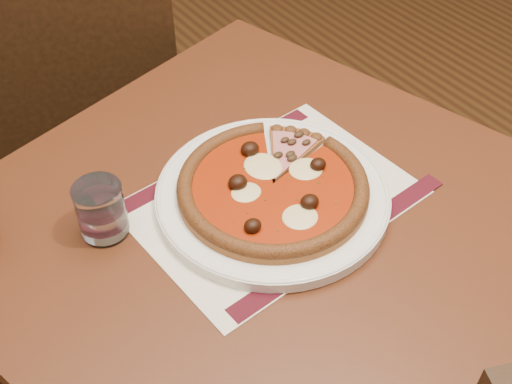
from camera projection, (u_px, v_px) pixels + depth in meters
table at (263, 259)px, 1.01m from camera, size 0.98×0.98×0.75m
chair_far at (82, 108)px, 1.49m from camera, size 0.56×0.56×0.92m
placemat at (273, 200)px, 0.96m from camera, size 0.42×0.32×0.00m
plate at (273, 195)px, 0.95m from camera, size 0.35×0.35×0.02m
pizza at (273, 186)px, 0.94m from camera, size 0.28×0.28×0.04m
ham_slice at (287, 147)px, 1.00m from camera, size 0.12×0.11×0.02m
water_glass at (101, 210)px, 0.89m from camera, size 0.08×0.08×0.08m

